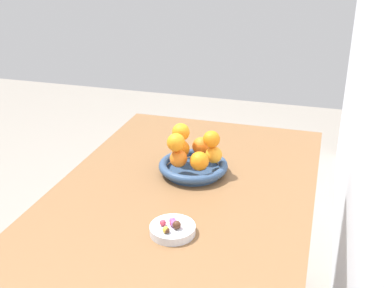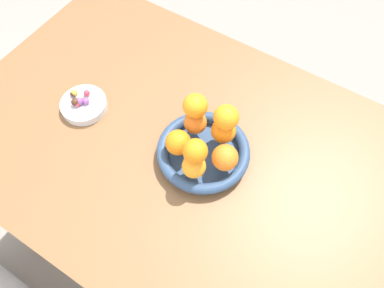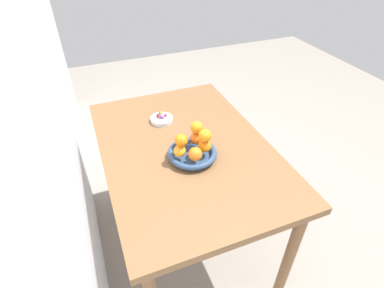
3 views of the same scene
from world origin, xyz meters
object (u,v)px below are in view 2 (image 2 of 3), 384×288
(orange_2, at_px, (194,166))
(candy_ball_4, at_px, (73,94))
(fruit_bowl, at_px, (202,153))
(candy_ball_1, at_px, (87,93))
(orange_5, at_px, (195,106))
(candy_ball_0, at_px, (77,104))
(orange_0, at_px, (195,122))
(candy_ball_6, at_px, (75,102))
(candy_ball_3, at_px, (74,93))
(orange_6, at_px, (195,151))
(orange_3, at_px, (225,158))
(candy_ball_7, at_px, (80,101))
(dining_table, at_px, (173,156))
(orange_7, at_px, (226,117))
(orange_1, at_px, (178,143))
(candy_ball_5, at_px, (86,101))
(candy_dish, at_px, (84,105))
(candy_ball_2, at_px, (82,100))
(orange_4, at_px, (223,131))

(orange_2, xyz_separation_m, candy_ball_4, (0.38, -0.03, -0.04))
(fruit_bowl, xyz_separation_m, candy_ball_1, (0.34, 0.01, 0.01))
(orange_5, relative_size, candy_ball_0, 3.58)
(orange_0, bearing_deg, candy_ball_6, 16.70)
(fruit_bowl, relative_size, candy_ball_3, 13.00)
(candy_ball_6, bearing_deg, orange_6, -179.98)
(orange_3, height_order, candy_ball_0, orange_3)
(orange_5, distance_m, candy_ball_6, 0.32)
(orange_0, distance_m, candy_ball_7, 0.30)
(dining_table, distance_m, fruit_bowl, 0.14)
(orange_6, xyz_separation_m, candy_ball_3, (0.38, -0.02, -0.09))
(orange_7, height_order, candy_ball_1, orange_7)
(candy_ball_0, xyz_separation_m, candy_ball_3, (0.03, -0.02, 0.00))
(dining_table, xyz_separation_m, candy_ball_4, (0.28, 0.04, 0.12))
(orange_1, relative_size, candy_ball_5, 3.41)
(candy_dish, height_order, orange_7, orange_7)
(orange_0, distance_m, orange_6, 0.12)
(candy_ball_1, xyz_separation_m, candy_ball_5, (-0.02, 0.02, 0.00))
(candy_ball_2, bearing_deg, orange_2, 176.51)
(dining_table, bearing_deg, orange_4, -156.85)
(candy_ball_2, distance_m, candy_ball_4, 0.03)
(orange_4, distance_m, orange_7, 0.06)
(orange_1, xyz_separation_m, orange_7, (-0.07, -0.08, 0.06))
(orange_1, relative_size, orange_4, 1.02)
(fruit_bowl, distance_m, candy_ball_4, 0.37)
(fruit_bowl, relative_size, orange_5, 3.89)
(orange_0, bearing_deg, orange_4, -168.19)
(orange_7, bearing_deg, candy_ball_0, 16.01)
(dining_table, relative_size, orange_6, 20.78)
(candy_dish, distance_m, orange_0, 0.30)
(orange_1, height_order, candy_ball_5, orange_1)
(candy_ball_0, height_order, candy_ball_7, candy_ball_7)
(orange_4, relative_size, candy_ball_3, 3.42)
(candy_dish, height_order, orange_0, orange_0)
(fruit_bowl, bearing_deg, candy_ball_1, 2.11)
(candy_ball_6, bearing_deg, orange_5, -162.07)
(candy_ball_0, bearing_deg, candy_ball_4, -32.02)
(dining_table, bearing_deg, orange_5, -136.49)
(candy_ball_1, height_order, candy_ball_2, same)
(orange_0, distance_m, candy_ball_6, 0.31)
(orange_2, xyz_separation_m, orange_6, (0.00, -0.01, 0.05))
(candy_ball_7, bearing_deg, candy_ball_6, 54.01)
(orange_3, height_order, orange_7, orange_7)
(orange_3, distance_m, orange_5, 0.13)
(orange_0, relative_size, orange_1, 0.93)
(orange_2, distance_m, candy_ball_5, 0.34)
(orange_6, distance_m, candy_ball_0, 0.36)
(candy_ball_6, bearing_deg, candy_dish, -122.39)
(orange_3, bearing_deg, candy_ball_0, 6.63)
(fruit_bowl, bearing_deg, orange_2, 102.79)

